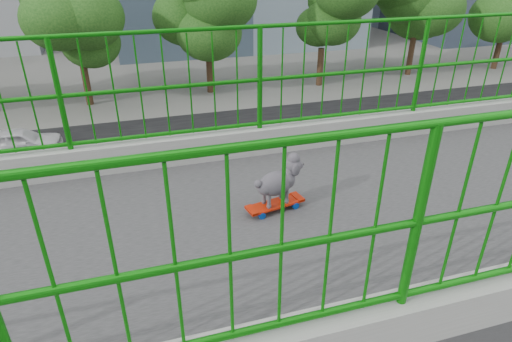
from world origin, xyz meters
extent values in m
cube|color=black|center=(-13.00, 0.00, 0.01)|extent=(18.00, 90.00, 0.02)
cube|color=#2D2D2F|center=(0.00, 0.00, 6.75)|extent=(3.00, 24.00, 0.50)
cube|color=gray|center=(-1.40, 0.00, 7.15)|extent=(0.20, 24.00, 0.30)
cylinder|color=#0E6F0C|center=(-1.40, 0.00, 8.40)|extent=(0.04, 24.00, 0.04)
cylinder|color=#0E6F0C|center=(-1.40, 0.00, 7.85)|extent=(0.04, 24.00, 0.04)
cylinder|color=#0E6F0C|center=(-1.40, 0.00, 7.85)|extent=(0.06, 0.06, 1.10)
cube|color=gray|center=(1.40, 0.00, 7.15)|extent=(0.20, 24.00, 0.30)
cylinder|color=#0E6F0C|center=(1.40, 0.00, 8.40)|extent=(0.04, 24.00, 0.04)
cylinder|color=#0E6F0C|center=(1.40, 0.00, 7.85)|extent=(0.04, 24.00, 0.04)
cylinder|color=#0E6F0C|center=(1.40, 0.00, 7.85)|extent=(0.06, 0.06, 1.10)
cylinder|color=black|center=(-25.80, -4.00, 1.36)|extent=(0.44, 0.44, 2.73)
ellipsoid|color=#153D10|center=(-25.80, -4.00, 4.51)|extent=(4.20, 4.20, 3.57)
cylinder|color=black|center=(-26.20, 4.00, 1.43)|extent=(0.44, 0.44, 2.87)
ellipsoid|color=#153D10|center=(-26.20, 4.00, 4.82)|extent=(4.60, 4.60, 3.91)
cylinder|color=black|center=(-25.60, 12.00, 1.33)|extent=(0.44, 0.44, 2.66)
ellipsoid|color=#153D10|center=(-25.60, 12.00, 4.36)|extent=(4.00, 4.00, 3.40)
cylinder|color=black|center=(-26.30, 20.00, 1.50)|extent=(0.44, 0.44, 3.01)
ellipsoid|color=#153D10|center=(-26.30, 20.00, 5.13)|extent=(5.00, 5.00, 4.25)
cylinder|color=black|center=(-25.90, 28.00, 1.38)|extent=(0.44, 0.44, 2.77)
ellipsoid|color=#153D10|center=(-25.90, 28.00, 4.63)|extent=(4.40, 4.40, 3.74)
cube|color=red|center=(-0.17, -0.23, 7.06)|extent=(0.27, 0.56, 0.02)
cube|color=#99999E|center=(-0.13, -0.40, 7.04)|extent=(0.10, 0.06, 0.02)
cylinder|color=#073298|center=(-0.20, -0.41, 7.03)|extent=(0.04, 0.07, 0.06)
sphere|color=yellow|center=(-0.20, -0.41, 7.03)|extent=(0.03, 0.03, 0.03)
cylinder|color=#073298|center=(-0.07, -0.38, 7.03)|extent=(0.04, 0.07, 0.06)
sphere|color=yellow|center=(-0.07, -0.38, 7.03)|extent=(0.03, 0.03, 0.03)
cube|color=#99999E|center=(-0.20, -0.06, 7.04)|extent=(0.10, 0.06, 0.02)
cylinder|color=#073298|center=(-0.27, -0.07, 7.03)|extent=(0.04, 0.07, 0.06)
sphere|color=yellow|center=(-0.27, -0.07, 7.03)|extent=(0.03, 0.03, 0.03)
cylinder|color=#073298|center=(-0.14, -0.04, 7.03)|extent=(0.04, 0.07, 0.06)
sphere|color=yellow|center=(-0.14, -0.04, 7.03)|extent=(0.03, 0.03, 0.03)
ellipsoid|color=#322E34|center=(-0.17, -0.23, 7.27)|extent=(0.27, 0.36, 0.22)
sphere|color=#322E34|center=(-0.21, -0.05, 7.41)|extent=(0.14, 0.14, 0.14)
sphere|color=black|center=(-0.23, 0.04, 7.39)|extent=(0.02, 0.02, 0.02)
sphere|color=#322E34|center=(-0.13, -0.40, 7.31)|extent=(0.07, 0.07, 0.07)
cylinder|color=#322E34|center=(-0.23, -0.15, 7.14)|extent=(0.03, 0.03, 0.13)
cylinder|color=#322E34|center=(-0.14, -0.13, 7.14)|extent=(0.03, 0.03, 0.13)
cylinder|color=#322E34|center=(-0.20, -0.33, 7.14)|extent=(0.03, 0.03, 0.13)
cylinder|color=#322E34|center=(-0.10, -0.31, 7.14)|extent=(0.03, 0.03, 0.13)
imported|color=black|center=(-12.40, -5.06, 0.74)|extent=(2.44, 5.30, 1.47)
imported|color=silver|center=(-18.80, -6.90, 0.66)|extent=(1.56, 3.87, 1.32)
imported|color=#9C9CA2|center=(-9.20, -1.55, 0.70)|extent=(2.33, 5.06, 1.41)
imported|color=black|center=(-12.40, -2.55, 0.77)|extent=(2.17, 5.33, 1.55)
camera|label=1|loc=(2.95, -1.33, 9.12)|focal=30.29mm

